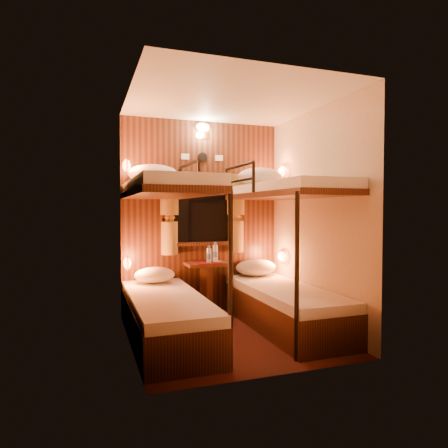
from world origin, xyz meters
name	(u,v)px	position (x,y,z in m)	size (l,w,h in m)	color
floor	(230,336)	(0.00, 0.00, 0.00)	(2.10, 2.10, 0.00)	black
ceiling	(230,100)	(0.00, 0.00, 2.40)	(2.10, 2.10, 0.00)	silver
wall_back	(202,217)	(0.00, 1.05, 1.20)	(2.40, 2.40, 0.00)	#C6B293
wall_front	(277,222)	(0.00, -1.05, 1.20)	(2.40, 2.40, 0.00)	#C6B293
wall_left	(130,220)	(-1.00, 0.00, 1.20)	(2.40, 2.40, 0.00)	#C6B293
wall_right	(316,218)	(1.00, 0.00, 1.20)	(2.40, 2.40, 0.00)	#C6B293
back_panel	(202,217)	(0.00, 1.04, 1.20)	(2.00, 0.03, 2.40)	black
bunk_left	(166,284)	(-0.65, 0.07, 0.56)	(0.72, 1.90, 1.82)	black
bunk_right	(284,277)	(0.65, 0.07, 0.56)	(0.72, 1.90, 1.82)	black
window	(203,219)	(0.00, 1.00, 1.18)	(1.00, 0.12, 0.79)	black
curtains	(203,212)	(0.00, 0.97, 1.26)	(1.10, 0.22, 1.00)	olive
back_fixtures	(203,133)	(0.00, 1.00, 2.25)	(0.54, 0.09, 0.48)	black
reading_lamps	(210,214)	(0.00, 0.70, 1.24)	(2.00, 0.20, 1.25)	orange
table	(206,281)	(0.00, 0.85, 0.41)	(0.50, 0.34, 0.66)	#4F2412
bottle_left	(209,255)	(0.02, 0.80, 0.74)	(0.06, 0.06, 0.21)	#99BFE5
bottle_right	(215,253)	(0.13, 0.89, 0.75)	(0.07, 0.07, 0.24)	#99BFE5
sachet_a	(217,262)	(0.14, 0.85, 0.65)	(0.09, 0.07, 0.01)	silver
sachet_b	(210,261)	(0.07, 0.94, 0.65)	(0.08, 0.06, 0.01)	silver
pillow_lower_left	(155,275)	(-0.65, 0.74, 0.55)	(0.46, 0.33, 0.18)	silver
pillow_lower_right	(256,267)	(0.65, 0.82, 0.56)	(0.53, 0.38, 0.21)	silver
pillow_upper_left	(153,174)	(-0.65, 0.79, 1.70)	(0.58, 0.41, 0.23)	silver
pillow_upper_right	(260,177)	(0.65, 0.70, 1.70)	(0.57, 0.41, 0.22)	silver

